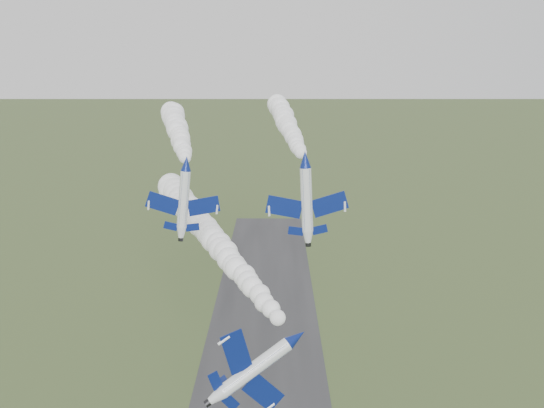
% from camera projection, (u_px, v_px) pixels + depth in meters
% --- Properties ---
extents(jet_lead, '(6.41, 12.05, 8.98)m').
position_uv_depth(jet_lead, '(297.00, 338.00, 62.57)').
color(jet_lead, white).
extents(smoke_trail_jet_lead, '(29.52, 64.01, 5.41)m').
position_uv_depth(smoke_trail_jet_lead, '(209.00, 233.00, 95.25)').
color(smoke_trail_jet_lead, white).
extents(jet_pair_left, '(10.23, 12.13, 3.04)m').
position_uv_depth(jet_pair_left, '(186.00, 163.00, 82.95)').
color(jet_pair_left, white).
extents(smoke_trail_jet_pair_left, '(15.62, 63.18, 4.97)m').
position_uv_depth(smoke_trail_jet_pair_left, '(177.00, 130.00, 115.82)').
color(smoke_trail_jet_pair_left, white).
extents(jet_pair_right, '(11.36, 13.64, 3.38)m').
position_uv_depth(jet_pair_right, '(305.00, 159.00, 82.77)').
color(jet_pair_right, white).
extents(smoke_trail_jet_pair_right, '(8.06, 68.79, 4.77)m').
position_uv_depth(smoke_trail_jet_pair_right, '(286.00, 122.00, 119.39)').
color(smoke_trail_jet_pair_right, white).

